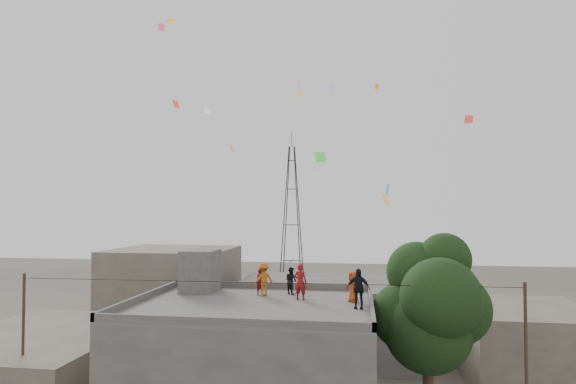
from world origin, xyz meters
name	(u,v)px	position (x,y,z in m)	size (l,w,h in m)	color
main_building	(253,377)	(0.00, 0.00, 3.05)	(10.00, 8.00, 6.10)	#494644
parapet	(253,300)	(0.00, 0.00, 6.25)	(10.00, 8.00, 0.30)	#494644
stair_head_box	(200,271)	(-3.20, 2.60, 7.10)	(1.60, 1.80, 2.00)	#494644
neighbor_west	(44,373)	(-11.00, 2.00, 2.00)	(8.00, 10.00, 4.00)	#585045
neighbor_north	(325,317)	(2.00, 14.00, 2.50)	(12.00, 9.00, 5.00)	#494644
neighbor_northwest	(173,294)	(-10.00, 16.00, 3.50)	(9.00, 8.00, 7.00)	#585045
neighbor_east	(526,345)	(14.00, 10.00, 2.20)	(7.00, 8.00, 4.40)	#585045
tree	(431,306)	(7.37, 0.60, 6.10)	(4.90, 4.60, 9.10)	black
utility_line	(258,369)	(0.50, -1.25, 3.83)	(20.12, 0.62, 7.40)	black
transmission_tower	(292,217)	(-4.00, 40.00, 9.07)	(2.97, 2.97, 20.01)	black
person_red_adult	(300,282)	(1.87, 1.21, 6.89)	(0.57, 0.38, 1.57)	maroon
person_orange_child	(353,287)	(4.17, 1.08, 6.75)	(0.64, 0.41, 1.30)	#BA4215
person_dark_child	(291,281)	(1.26, 2.59, 6.73)	(0.61, 0.48, 1.26)	black
person_dark_adult	(358,289)	(4.40, -0.27, 6.90)	(0.94, 0.39, 1.60)	black
person_orange_adult	(263,279)	(0.06, 1.94, 6.85)	(0.97, 0.56, 1.51)	#B35814
person_red_child	(260,282)	(-0.12, 2.16, 6.70)	(0.44, 0.29, 1.19)	maroon
kites	(304,119)	(1.35, 7.30, 15.26)	(18.25, 18.15, 10.52)	red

